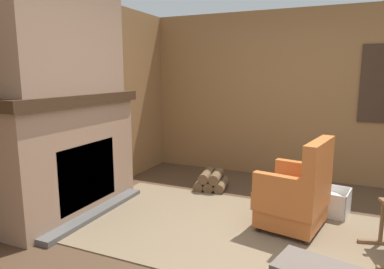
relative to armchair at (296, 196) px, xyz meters
name	(u,v)px	position (x,y,z in m)	size (l,w,h in m)	color
ground_plane	(268,250)	(-0.16, -0.54, -0.35)	(14.00, 14.00, 0.00)	#4C3523
wood_panel_wall_left	(57,103)	(-2.51, -0.54, 0.87)	(0.06, 5.23, 2.45)	olive
wood_panel_wall_back	(306,96)	(-0.14, 1.81, 0.88)	(5.23, 0.09, 2.45)	olive
fireplace_hearth	(76,155)	(-2.29, -0.54, 0.31)	(0.56, 1.80, 1.33)	#9E7A60
chimney_breast	(68,41)	(-2.30, -0.54, 1.53)	(0.31, 1.50, 1.11)	#9E7A60
area_rug	(241,232)	(-0.48, -0.29, -0.35)	(3.48, 1.81, 0.01)	#7A664C
armchair	(296,196)	(0.00, 0.00, 0.00)	(0.71, 0.78, 0.93)	#C6662D
firewood_stack	(211,181)	(-1.20, 0.80, -0.24)	(0.47, 0.47, 0.25)	brown
laundry_basket	(329,201)	(0.29, 0.56, -0.21)	(0.46, 0.44, 0.28)	white
oil_lamp_vase	(35,87)	(-2.34, -0.97, 1.07)	(0.10, 0.10, 0.25)	silver
storage_case	(76,88)	(-2.34, -0.42, 1.04)	(0.17, 0.25, 0.13)	black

